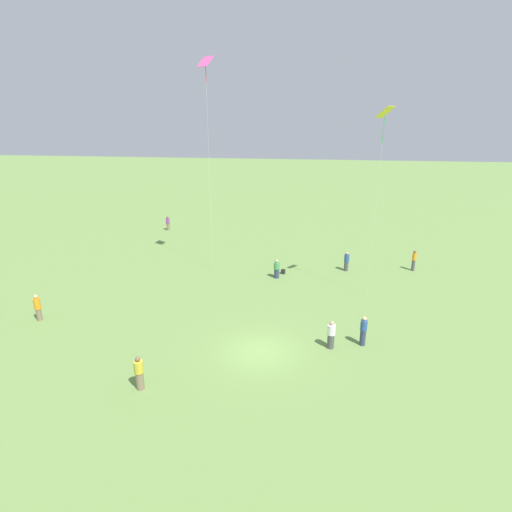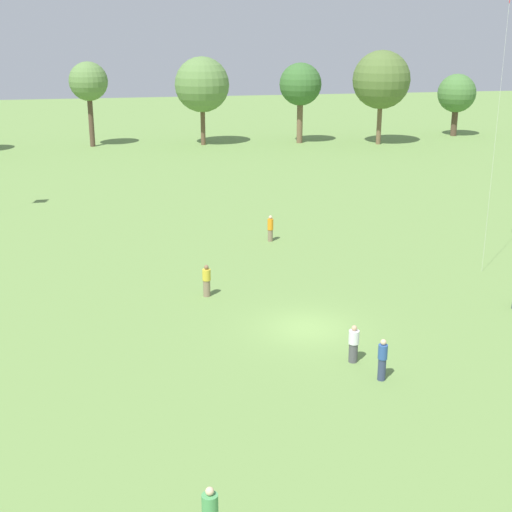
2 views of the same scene
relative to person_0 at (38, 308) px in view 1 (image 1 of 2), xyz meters
The scene contains 12 objects.
ground_plane 14.57m from the person_0, 95.40° to the right, with size 240.00×240.00×0.00m, color #6B8E47.
person_0 is the anchor object (origin of this frame).
person_1 22.67m from the person_0, ahead, with size 0.57×0.57×1.68m.
person_3 23.34m from the person_0, 58.21° to the right, with size 0.47×0.47×1.68m.
person_4 10.86m from the person_0, 120.44° to the right, with size 0.57×0.57×1.74m.
person_5 28.71m from the person_0, 62.54° to the right, with size 0.40×0.40×1.81m.
person_7 20.14m from the person_0, 89.37° to the right, with size 0.44×0.44×1.79m.
person_8 17.18m from the person_0, 55.60° to the right, with size 0.50×0.50×1.57m.
person_9 18.34m from the person_0, 91.19° to the right, with size 0.63×0.63×1.68m.
kite_1 25.02m from the person_0, 71.16° to the right, with size 1.33×1.26×13.00m.
kite_3 20.21m from the person_0, 38.19° to the right, with size 1.24×1.36×16.65m.
picnic_bag_1 18.14m from the person_0, 53.70° to the right, with size 0.35×0.37×0.38m.
Camera 1 is at (-19.04, -2.86, 12.07)m, focal length 28.00 mm.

